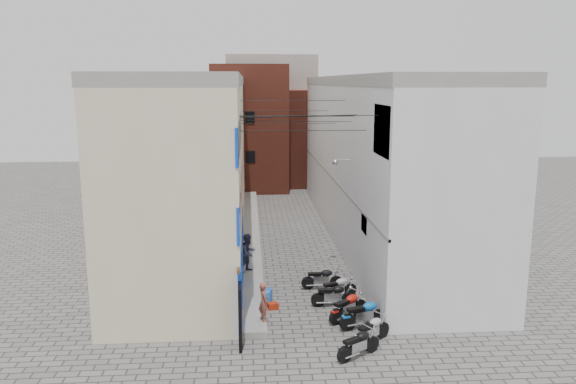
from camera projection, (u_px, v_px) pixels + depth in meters
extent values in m
plane|color=#5A5755|center=(314.00, 337.00, 19.38)|extent=(90.00, 90.00, 0.00)
cube|color=gray|center=(252.00, 235.00, 31.94)|extent=(0.90, 26.00, 0.25)
cube|color=beige|center=(197.00, 163.00, 30.93)|extent=(5.00, 26.00, 8.50)
cube|color=#C16E6C|center=(242.00, 167.00, 31.15)|extent=(0.10, 26.00, 0.80)
cube|color=#0C3BC1|center=(241.00, 259.00, 23.75)|extent=(0.12, 10.20, 2.40)
cube|color=#0C3BC1|center=(239.00, 166.00, 22.97)|extent=(0.10, 10.20, 4.00)
cube|color=gray|center=(194.00, 80.00, 30.06)|extent=(5.10, 26.00, 0.50)
cube|color=black|center=(240.00, 314.00, 18.60)|extent=(0.10, 1.20, 2.20)
cube|color=silver|center=(376.00, 162.00, 31.63)|extent=(5.00, 26.00, 8.50)
cube|color=#0C3BC1|center=(383.00, 131.00, 19.67)|extent=(0.10, 2.40, 1.80)
cube|color=white|center=(365.00, 223.00, 22.90)|extent=(0.08, 1.00, 0.70)
cylinder|color=#B2B2B7|center=(344.00, 160.00, 25.38)|extent=(0.80, 0.06, 0.06)
sphere|color=#B2B2B7|center=(335.00, 162.00, 25.37)|extent=(0.28, 0.28, 0.28)
cube|color=gray|center=(378.00, 80.00, 30.76)|extent=(5.10, 26.00, 0.50)
cube|color=gray|center=(332.00, 177.00, 31.62)|extent=(0.10, 26.00, 0.12)
cube|color=maroon|center=(250.00, 128.00, 45.67)|extent=(6.00, 6.00, 10.00)
cube|color=maroon|center=(308.00, 137.00, 48.17)|extent=(5.00, 6.00, 8.00)
cube|color=gray|center=(271.00, 117.00, 51.59)|extent=(8.00, 5.00, 11.00)
cube|color=black|center=(276.00, 179.00, 43.81)|extent=(2.00, 0.30, 2.40)
cylinder|color=black|center=(309.00, 116.00, 19.89)|extent=(5.20, 0.02, 0.02)
cylinder|color=black|center=(304.00, 131.00, 21.98)|extent=(5.20, 0.02, 0.02)
cylinder|color=black|center=(298.00, 116.00, 24.35)|extent=(5.20, 0.02, 0.02)
cylinder|color=black|center=(293.00, 101.00, 26.68)|extent=(5.20, 0.02, 0.02)
cylinder|color=black|center=(289.00, 123.00, 29.87)|extent=(5.20, 0.02, 0.02)
cylinder|color=black|center=(285.00, 111.00, 32.70)|extent=(5.20, 0.02, 0.02)
cylinder|color=black|center=(301.00, 116.00, 22.86)|extent=(5.65, 2.07, 0.02)
cylinder|color=black|center=(295.00, 121.00, 25.87)|extent=(5.80, 1.58, 0.02)
imported|color=brown|center=(264.00, 302.00, 20.06)|extent=(0.47, 0.59, 1.42)
imported|color=#2F3046|center=(248.00, 253.00, 25.23)|extent=(1.06, 1.07, 1.75)
cylinder|color=blue|center=(266.00, 298.00, 22.19)|extent=(0.39, 0.39, 0.55)
cylinder|color=#2255AD|center=(268.00, 296.00, 22.45)|extent=(0.36, 0.36, 0.55)
cube|color=#9B210B|center=(273.00, 306.00, 21.80)|extent=(0.44, 0.36, 0.25)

